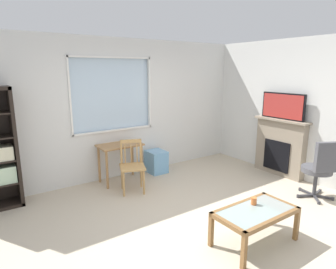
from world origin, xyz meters
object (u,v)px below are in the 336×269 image
at_px(fireplace, 280,147).
at_px(coffee_table, 255,215).
at_px(wooden_chair, 132,166).
at_px(sippy_cup, 254,201).
at_px(office_chair, 321,167).
at_px(desk_under_window, 120,151).
at_px(tv, 283,106).
at_px(plastic_drawer_unit, 156,162).

distance_m(fireplace, coffee_table, 2.69).
height_order(wooden_chair, sippy_cup, wooden_chair).
xyz_separation_m(office_chair, sippy_cup, (-1.75, -0.10, -0.07)).
distance_m(coffee_table, sippy_cup, 0.19).
relative_size(desk_under_window, wooden_chair, 0.89).
relative_size(tv, coffee_table, 0.89).
relative_size(wooden_chair, fireplace, 0.79).
relative_size(fireplace, sippy_cup, 12.65).
xyz_separation_m(fireplace, coffee_table, (-2.34, -1.30, -0.20)).
relative_size(plastic_drawer_unit, coffee_table, 0.45).
height_order(fireplace, sippy_cup, fireplace).
height_order(plastic_drawer_unit, tv, tv).
height_order(office_chair, coffee_table, office_chair).
distance_m(wooden_chair, office_chair, 3.10).
bearing_deg(office_chair, desk_under_window, 132.41).
height_order(desk_under_window, sippy_cup, desk_under_window).
xyz_separation_m(wooden_chair, fireplace, (2.84, -0.94, 0.11)).
height_order(desk_under_window, tv, tv).
bearing_deg(fireplace, coffee_table, -150.90).
bearing_deg(office_chair, coffee_table, -173.34).
distance_m(desk_under_window, office_chair, 3.44).
relative_size(plastic_drawer_unit, tv, 0.50).
bearing_deg(wooden_chair, coffee_table, -77.55).
bearing_deg(plastic_drawer_unit, wooden_chair, -146.38).
xyz_separation_m(fireplace, office_chair, (-0.49, -1.09, -0.02)).
relative_size(wooden_chair, plastic_drawer_unit, 1.99).
relative_size(tv, sippy_cup, 10.03).
bearing_deg(wooden_chair, office_chair, -40.81).
bearing_deg(coffee_table, wooden_chair, 102.45).
bearing_deg(desk_under_window, coffee_table, -80.29).
bearing_deg(sippy_cup, plastic_drawer_unit, 84.52).
bearing_deg(wooden_chair, plastic_drawer_unit, 33.62).
distance_m(desk_under_window, fireplace, 3.17).
relative_size(office_chair, sippy_cup, 11.11).
bearing_deg(office_chair, wooden_chair, 139.19).
xyz_separation_m(desk_under_window, office_chair, (2.32, -2.54, -0.04)).
relative_size(desk_under_window, plastic_drawer_unit, 1.77).
bearing_deg(tv, coffee_table, -150.71).
height_order(plastic_drawer_unit, sippy_cup, sippy_cup).
distance_m(desk_under_window, tv, 3.25).
xyz_separation_m(tv, office_chair, (-0.48, -1.09, -0.84)).
distance_m(fireplace, sippy_cup, 2.54).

